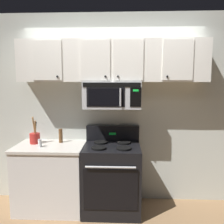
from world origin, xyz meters
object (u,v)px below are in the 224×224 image
utensil_crock_red (35,137)px  over_range_microwave (112,95)px  stove_range (112,177)px  salt_shaker (40,143)px  pepper_mill (61,136)px

utensil_crock_red → over_range_microwave: bearing=1.7°
stove_range → over_range_microwave: 1.11m
stove_range → utensil_crock_red: utensil_crock_red is taller
over_range_microwave → utensil_crock_red: (-1.07, -0.03, -0.59)m
stove_range → salt_shaker: size_ratio=10.62×
utensil_crock_red → pepper_mill: 0.35m
over_range_microwave → pepper_mill: size_ratio=3.93×
utensil_crock_red → pepper_mill: size_ratio=1.97×
over_range_microwave → utensil_crock_red: 1.23m
salt_shaker → pepper_mill: size_ratio=0.55×
over_range_microwave → pepper_mill: (-0.73, 0.03, -0.58)m
utensil_crock_red → salt_shaker: utensil_crock_red is taller
over_range_microwave → salt_shaker: (-0.94, -0.21, -0.62)m
pepper_mill → over_range_microwave: bearing=-2.7°
stove_range → pepper_mill: bearing=168.3°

